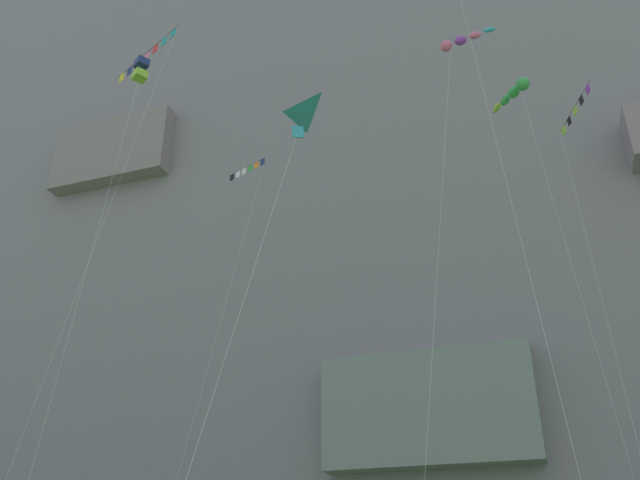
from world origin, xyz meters
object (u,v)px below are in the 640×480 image
at_px(kite_box_mid_center, 140,72).
at_px(kite_banner_low_right, 143,67).
at_px(kite_delta_upper_left, 282,131).
at_px(kite_banner_mid_left, 242,194).
at_px(kite_banner_far_right, 579,135).
at_px(kite_windsock_near_cliff, 515,92).
at_px(kite_windsock_high_right, 459,44).

distance_m(kite_box_mid_center, kite_banner_low_right, 8.33).
relative_size(kite_delta_upper_left, kite_banner_mid_left, 0.57).
bearing_deg(kite_banner_far_right, kite_box_mid_center, -150.92).
height_order(kite_box_mid_center, kite_windsock_near_cliff, kite_windsock_near_cliff).
relative_size(kite_windsock_high_right, kite_banner_low_right, 0.79).
distance_m(kite_delta_upper_left, kite_banner_mid_left, 22.88).
bearing_deg(kite_banner_low_right, kite_banner_far_right, 15.66).
height_order(kite_banner_far_right, kite_windsock_near_cliff, kite_windsock_near_cliff).
xyz_separation_m(kite_box_mid_center, kite_banner_far_right, (21.79, 12.12, -0.91)).
distance_m(kite_delta_upper_left, kite_windsock_near_cliff, 24.60).
bearing_deg(kite_banner_low_right, kite_box_mid_center, -53.35).
bearing_deg(kite_box_mid_center, kite_windsock_high_right, 9.96).
bearing_deg(kite_windsock_near_cliff, kite_banner_low_right, -161.84).
relative_size(kite_delta_upper_left, kite_windsock_near_cliff, 0.53).
bearing_deg(kite_banner_low_right, kite_banner_mid_left, 57.04).
height_order(kite_banner_mid_left, kite_banner_low_right, kite_banner_low_right).
distance_m(kite_banner_mid_left, kite_windsock_near_cliff, 18.57).
distance_m(kite_box_mid_center, kite_banner_far_right, 24.94).
bearing_deg(kite_box_mid_center, kite_delta_upper_left, -30.03).
relative_size(kite_windsock_high_right, kite_banner_far_right, 0.96).
bearing_deg(kite_windsock_near_cliff, kite_banner_far_right, -3.49).
height_order(kite_windsock_high_right, kite_banner_low_right, kite_banner_low_right).
bearing_deg(kite_banner_mid_left, kite_windsock_high_right, -29.04).
relative_size(kite_windsock_high_right, kite_windsock_near_cliff, 0.87).
height_order(kite_delta_upper_left, kite_banner_mid_left, kite_banner_mid_left).
height_order(kite_banner_mid_left, kite_windsock_near_cliff, kite_windsock_near_cliff).
xyz_separation_m(kite_delta_upper_left, kite_banner_low_right, (-14.61, 11.28, 16.44)).
distance_m(kite_banner_far_right, kite_banner_low_right, 27.25).
bearing_deg(kite_banner_low_right, kite_windsock_near_cliff, 18.16).
relative_size(kite_banner_mid_left, kite_banner_low_right, 0.83).
relative_size(kite_box_mid_center, kite_banner_mid_left, 0.98).
distance_m(kite_banner_mid_left, kite_banner_low_right, 10.29).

